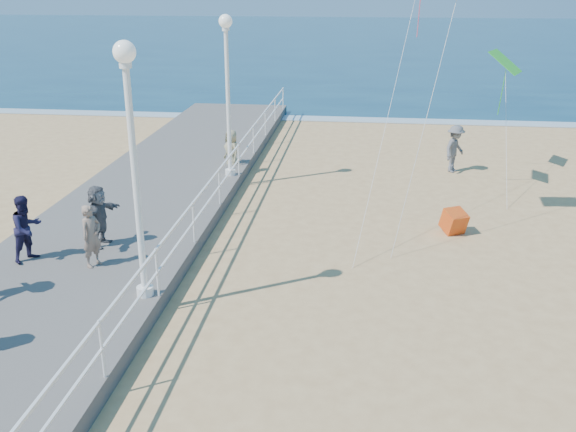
# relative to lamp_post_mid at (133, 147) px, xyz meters

# --- Properties ---
(ground) EXTENTS (160.00, 160.00, 0.00)m
(ground) POSITION_rel_lamp_post_mid_xyz_m (5.35, 0.00, -3.66)
(ground) COLOR tan
(ground) RESTS_ON ground
(ocean) EXTENTS (160.00, 90.00, 0.05)m
(ocean) POSITION_rel_lamp_post_mid_xyz_m (5.35, 65.00, -3.65)
(ocean) COLOR #0C3049
(ocean) RESTS_ON ground
(surf_line) EXTENTS (160.00, 1.20, 0.04)m
(surf_line) POSITION_rel_lamp_post_mid_xyz_m (5.35, 20.50, -3.63)
(surf_line) COLOR silver
(surf_line) RESTS_ON ground
(boardwalk) EXTENTS (5.00, 44.00, 0.40)m
(boardwalk) POSITION_rel_lamp_post_mid_xyz_m (-2.15, 0.00, -3.46)
(boardwalk) COLOR slate
(boardwalk) RESTS_ON ground
(railing) EXTENTS (0.05, 42.00, 0.55)m
(railing) POSITION_rel_lamp_post_mid_xyz_m (0.30, 0.00, -2.41)
(railing) COLOR white
(railing) RESTS_ON boardwalk
(lamp_post_mid) EXTENTS (0.44, 0.44, 5.32)m
(lamp_post_mid) POSITION_rel_lamp_post_mid_xyz_m (0.00, 0.00, 0.00)
(lamp_post_mid) COLOR white
(lamp_post_mid) RESTS_ON boardwalk
(lamp_post_far) EXTENTS (0.44, 0.44, 5.32)m
(lamp_post_far) POSITION_rel_lamp_post_mid_xyz_m (0.00, 9.00, 0.00)
(lamp_post_far) COLOR white
(lamp_post_far) RESTS_ON boardwalk
(spectator_5) EXTENTS (0.64, 1.52, 1.59)m
(spectator_5) POSITION_rel_lamp_post_mid_xyz_m (-2.00, 2.52, -2.47)
(spectator_5) COLOR #56575B
(spectator_5) RESTS_ON boardwalk
(spectator_6) EXTENTS (0.55, 0.65, 1.50)m
(spectator_6) POSITION_rel_lamp_post_mid_xyz_m (-1.69, 1.32, -2.51)
(spectator_6) COLOR #876F5D
(spectator_6) RESTS_ON boardwalk
(spectator_7) EXTENTS (0.89, 0.98, 1.62)m
(spectator_7) POSITION_rel_lamp_post_mid_xyz_m (-3.35, 1.46, -2.45)
(spectator_7) COLOR #1B1937
(spectator_7) RESTS_ON boardwalk
(beach_walker_a) EXTENTS (1.18, 1.31, 1.76)m
(beach_walker_a) POSITION_rel_lamp_post_mid_xyz_m (7.88, 11.70, -2.78)
(beach_walker_a) COLOR #5C5D61
(beach_walker_a) RESTS_ON ground
(beach_walker_c) EXTENTS (0.91, 0.95, 1.64)m
(beach_walker_c) POSITION_rel_lamp_post_mid_xyz_m (-0.25, 10.48, -2.84)
(beach_walker_c) COLOR gray
(beach_walker_c) RESTS_ON ground
(box_kite) EXTENTS (0.82, 0.88, 0.74)m
(box_kite) POSITION_rel_lamp_post_mid_xyz_m (7.15, 5.43, -3.36)
(box_kite) COLOR red
(box_kite) RESTS_ON ground
(kite_diamond_green) EXTENTS (1.41, 1.54, 0.76)m
(kite_diamond_green) POSITION_rel_lamp_post_mid_xyz_m (9.39, 12.04, 0.34)
(kite_diamond_green) COLOR green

